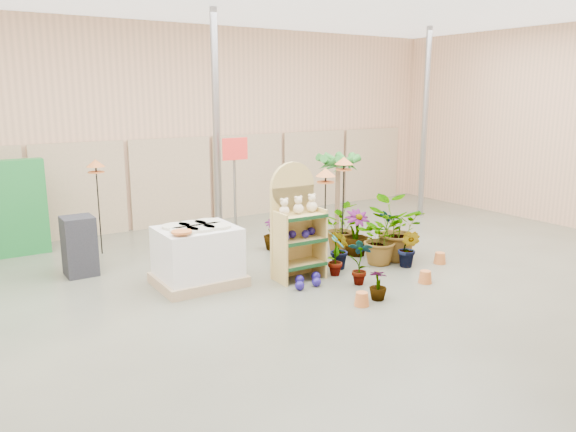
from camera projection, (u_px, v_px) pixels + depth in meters
name	position (u px, v px, depth m)	size (l,w,h in m)	color
room	(293.00, 146.00, 8.39)	(15.20, 12.10, 4.70)	#535547
display_shelf	(295.00, 226.00, 9.16)	(0.82, 0.53, 1.92)	tan
teddy_bears	(299.00, 206.00, 9.03)	(0.70, 0.18, 0.29)	beige
gazing_balls_shelf	(299.00, 234.00, 9.10)	(0.70, 0.24, 0.13)	navy
gazing_balls_floor	(308.00, 281.00, 8.92)	(0.63, 0.39, 0.15)	navy
pallet_stack	(198.00, 256.00, 8.88)	(1.33, 1.11, 0.98)	tan
charcoal_planters	(79.00, 246.00, 9.35)	(0.50, 0.50, 1.00)	black
offer_sign	(235.00, 172.00, 10.28)	(0.50, 0.08, 2.20)	gray
bird_table_front	(326.00, 176.00, 9.45)	(0.34, 0.34, 1.76)	black
bird_table_right	(344.00, 164.00, 10.36)	(0.34, 0.34, 1.84)	black
bird_table_back	(96.00, 166.00, 10.32)	(0.34, 0.34, 1.80)	black
palm	(338.00, 162.00, 11.43)	(0.70, 0.70, 1.88)	brown
potted_plant_0	(336.00, 253.00, 9.33)	(0.41, 0.28, 0.78)	#246F23
potted_plant_1	(340.00, 250.00, 9.67)	(0.38, 0.31, 0.69)	#246F23
potted_plant_2	(380.00, 238.00, 9.98)	(0.85, 0.74, 0.95)	#246F23
potted_plant_3	(356.00, 233.00, 10.50)	(0.48, 0.48, 0.86)	#246F23
potted_plant_4	(387.00, 227.00, 11.23)	(0.38, 0.26, 0.72)	#246F23
potted_plant_5	(318.00, 241.00, 10.34)	(0.35, 0.29, 0.64)	#246F23
potted_plant_6	(339.00, 227.00, 10.84)	(0.81, 0.70, 0.90)	#246F23
potted_plant_7	(378.00, 285.00, 8.27)	(0.26, 0.26, 0.46)	#246F23
potted_plant_8	(360.00, 261.00, 8.90)	(0.40, 0.27, 0.76)	#246F23
potted_plant_9	(409.00, 248.00, 9.78)	(0.38, 0.30, 0.68)	#246F23
potted_plant_10	(394.00, 229.00, 10.17)	(1.04, 0.90, 1.15)	#246F23
potted_plant_11	(273.00, 233.00, 10.90)	(0.38, 0.38, 0.67)	#246F23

